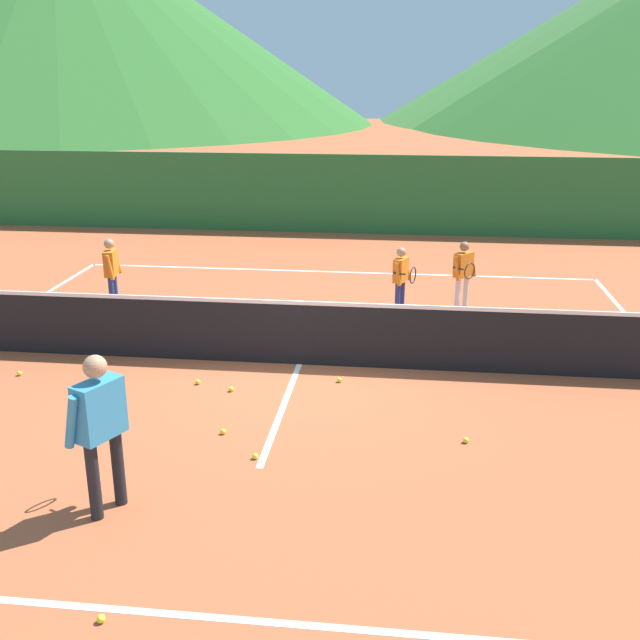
# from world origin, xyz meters

# --- Properties ---
(ground_plane) EXTENTS (120.00, 120.00, 0.00)m
(ground_plane) POSITION_xyz_m (0.00, 0.00, 0.00)
(ground_plane) COLOR #B25633
(line_baseline_near) EXTENTS (10.83, 0.08, 0.01)m
(line_baseline_near) POSITION_xyz_m (0.00, -5.37, 0.00)
(line_baseline_near) COLOR white
(line_baseline_near) RESTS_ON ground
(line_baseline_far) EXTENTS (10.83, 0.08, 0.01)m
(line_baseline_far) POSITION_xyz_m (0.00, 5.33, 0.00)
(line_baseline_far) COLOR white
(line_baseline_far) RESTS_ON ground
(line_service_center) EXTENTS (0.08, 6.09, 0.01)m
(line_service_center) POSITION_xyz_m (0.00, 0.00, 0.00)
(line_service_center) COLOR white
(line_service_center) RESTS_ON ground
(tennis_net) EXTENTS (11.06, 0.08, 1.05)m
(tennis_net) POSITION_xyz_m (0.00, 0.00, 0.50)
(tennis_net) COLOR #333338
(tennis_net) RESTS_ON ground
(instructor) EXTENTS (0.50, 0.82, 1.63)m
(instructor) POSITION_xyz_m (-1.31, -4.00, 0.98)
(instructor) COLOR black
(instructor) RESTS_ON ground
(student_0) EXTENTS (0.25, 0.53, 1.31)m
(student_0) POSITION_xyz_m (-3.68, 2.21, 0.78)
(student_0) COLOR navy
(student_0) RESTS_ON ground
(student_1) EXTENTS (0.41, 0.67, 1.20)m
(student_1) POSITION_xyz_m (1.43, 2.57, 0.73)
(student_1) COLOR navy
(student_1) RESTS_ON ground
(student_2) EXTENTS (0.46, 0.68, 1.25)m
(student_2) POSITION_xyz_m (2.52, 2.94, 0.75)
(student_2) COLOR silver
(student_2) RESTS_ON ground
(tennis_ball_2) EXTENTS (0.07, 0.07, 0.07)m
(tennis_ball_2) POSITION_xyz_m (0.65, -0.59, 0.03)
(tennis_ball_2) COLOR yellow
(tennis_ball_2) RESTS_ON ground
(tennis_ball_3) EXTENTS (0.07, 0.07, 0.07)m
(tennis_ball_3) POSITION_xyz_m (-0.58, -2.31, 0.03)
(tennis_ball_3) COLOR yellow
(tennis_ball_3) RESTS_ON ground
(tennis_ball_4) EXTENTS (0.07, 0.07, 0.07)m
(tennis_ball_4) POSITION_xyz_m (-2.58, -1.60, 0.03)
(tennis_ball_4) COLOR yellow
(tennis_ball_4) RESTS_ON ground
(tennis_ball_5) EXTENTS (0.07, 0.07, 0.07)m
(tennis_ball_5) POSITION_xyz_m (-0.08, -2.84, 0.03)
(tennis_ball_5) COLOR yellow
(tennis_ball_5) RESTS_ON ground
(tennis_ball_6) EXTENTS (0.07, 0.07, 0.07)m
(tennis_ball_6) POSITION_xyz_m (-0.76, -5.53, 0.03)
(tennis_ball_6) COLOR yellow
(tennis_ball_6) RESTS_ON ground
(tennis_ball_7) EXTENTS (0.07, 0.07, 0.07)m
(tennis_ball_7) POSITION_xyz_m (-0.77, -1.08, 0.03)
(tennis_ball_7) COLOR yellow
(tennis_ball_7) RESTS_ON ground
(tennis_ball_8) EXTENTS (0.07, 0.07, 0.07)m
(tennis_ball_8) POSITION_xyz_m (-1.28, -0.90, 0.03)
(tennis_ball_8) COLOR yellow
(tennis_ball_8) RESTS_ON ground
(tennis_ball_9) EXTENTS (0.07, 0.07, 0.07)m
(tennis_ball_9) POSITION_xyz_m (-3.87, -0.89, 0.03)
(tennis_ball_9) COLOR yellow
(tennis_ball_9) RESTS_ON ground
(tennis_ball_11) EXTENTS (0.07, 0.07, 0.07)m
(tennis_ball_11) POSITION_xyz_m (2.27, -2.19, 0.03)
(tennis_ball_11) COLOR yellow
(tennis_ball_11) RESTS_ON ground
(windscreen_fence) EXTENTS (23.82, 0.08, 2.06)m
(windscreen_fence) POSITION_xyz_m (0.00, 9.42, 1.03)
(windscreen_fence) COLOR #286B33
(windscreen_fence) RESTS_ON ground
(hill_1) EXTENTS (49.72, 49.72, 16.42)m
(hill_1) POSITION_xyz_m (-26.40, 51.09, 8.21)
(hill_1) COLOR #2D6628
(hill_1) RESTS_ON ground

